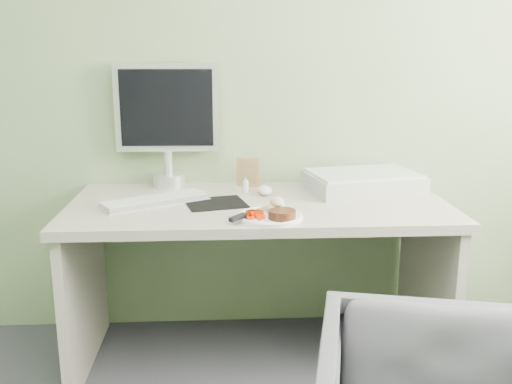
{
  "coord_description": "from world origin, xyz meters",
  "views": [
    {
      "loc": [
        -0.14,
        -0.71,
        1.35
      ],
      "look_at": [
        -0.02,
        1.5,
        0.8
      ],
      "focal_mm": 40.0,
      "sensor_mm": 36.0,
      "label": 1
    }
  ],
  "objects": [
    {
      "name": "steak",
      "position": [
        0.07,
        1.33,
        0.76
      ],
      "size": [
        0.13,
        0.13,
        0.03
      ],
      "primitive_type": "cylinder",
      "rotation": [
        0.0,
        0.0,
        0.37
      ],
      "color": "black",
      "rests_on": "plate"
    },
    {
      "name": "potato_pile",
      "position": [
        0.06,
        1.41,
        0.77
      ],
      "size": [
        0.11,
        0.09,
        0.06
      ],
      "primitive_type": "ellipsoid",
      "rotation": [
        0.0,
        0.0,
        0.18
      ],
      "color": "tan",
      "rests_on": "plate"
    },
    {
      "name": "eyedrop_bottle",
      "position": [
        -0.05,
        1.8,
        0.76
      ],
      "size": [
        0.02,
        0.02,
        0.07
      ],
      "color": "white",
      "rests_on": "desk"
    },
    {
      "name": "mousepad",
      "position": [
        -0.18,
        1.61,
        0.73
      ],
      "size": [
        0.29,
        0.27,
        0.0
      ],
      "primitive_type": "cube",
      "rotation": [
        0.0,
        0.0,
        0.24
      ],
      "color": "black",
      "rests_on": "desk"
    },
    {
      "name": "plate",
      "position": [
        0.03,
        1.38,
        0.74
      ],
      "size": [
        0.25,
        0.25,
        0.01
      ],
      "primitive_type": "cylinder",
      "color": "white",
      "rests_on": "desk"
    },
    {
      "name": "steak_knife",
      "position": [
        -0.07,
        1.34,
        0.76
      ],
      "size": [
        0.16,
        0.2,
        0.02
      ],
      "rotation": [
        0.0,
        0.0,
        0.91
      ],
      "color": "silver",
      "rests_on": "plate"
    },
    {
      "name": "computer_mouse",
      "position": [
        0.04,
        1.75,
        0.75
      ],
      "size": [
        0.07,
        0.11,
        0.04
      ],
      "primitive_type": "ellipsoid",
      "rotation": [
        0.0,
        0.0,
        0.05
      ],
      "color": "white",
      "rests_on": "desk"
    },
    {
      "name": "monitor",
      "position": [
        -0.41,
        1.94,
        1.05
      ],
      "size": [
        0.48,
        0.15,
        0.57
      ],
      "rotation": [
        0.0,
        0.0,
        -0.02
      ],
      "color": "silver",
      "rests_on": "desk"
    },
    {
      "name": "carrot_heap",
      "position": [
        -0.03,
        1.34,
        0.76
      ],
      "size": [
        0.08,
        0.07,
        0.04
      ],
      "primitive_type": "cube",
      "rotation": [
        0.0,
        0.0,
        0.3
      ],
      "color": "red",
      "rests_on": "plate"
    },
    {
      "name": "scanner",
      "position": [
        0.49,
        1.8,
        0.77
      ],
      "size": [
        0.55,
        0.42,
        0.08
      ],
      "primitive_type": "cube",
      "rotation": [
        0.0,
        0.0,
        0.2
      ],
      "color": "#A2A5A9",
      "rests_on": "desk"
    },
    {
      "name": "wall_back",
      "position": [
        0.0,
        2.0,
        1.35
      ],
      "size": [
        3.5,
        0.0,
        3.5
      ],
      "primitive_type": "plane",
      "rotation": [
        1.57,
        0.0,
        0.0
      ],
      "color": "gray",
      "rests_on": "floor"
    },
    {
      "name": "photo_frame",
      "position": [
        -0.03,
        1.91,
        0.8
      ],
      "size": [
        0.11,
        0.04,
        0.14
      ],
      "primitive_type": "cube",
      "rotation": [
        0.0,
        0.0,
        -0.23
      ],
      "color": "olive",
      "rests_on": "desk"
    },
    {
      "name": "keyboard",
      "position": [
        -0.43,
        1.62,
        0.75
      ],
      "size": [
        0.45,
        0.34,
        0.02
      ],
      "primitive_type": "cube",
      "rotation": [
        0.0,
        0.0,
        0.53
      ],
      "color": "white",
      "rests_on": "desk"
    },
    {
      "name": "desk",
      "position": [
        0.0,
        1.62,
        0.55
      ],
      "size": [
        1.6,
        0.75,
        0.73
      ],
      "color": "#AEA591",
      "rests_on": "floor"
    }
  ]
}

